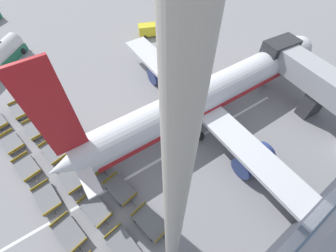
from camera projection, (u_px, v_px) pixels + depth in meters
ground_plane at (162, 47)px, 37.79m from camera, size 500.00×500.00×0.00m
airplane at (205, 97)px, 25.91m from camera, size 31.82×36.35×13.93m
fuel_tanker_primary at (1, 56)px, 33.89m from camera, size 8.50×8.86×3.17m
service_van at (153, 29)px, 39.23m from camera, size 3.81×5.34×1.96m
baggage_dolly_row_near_col_b at (12, 142)px, 25.17m from camera, size 4.00×2.30×0.92m
baggage_dolly_row_near_col_c at (27, 167)px, 23.27m from camera, size 3.99×2.27×0.92m
baggage_dolly_row_near_col_d at (47, 198)px, 21.26m from camera, size 3.96×2.04×0.92m
baggage_dolly_row_near_col_e at (69, 233)px, 19.35m from camera, size 3.99×2.28×0.92m
baggage_dolly_row_mid_a_col_a at (20, 110)px, 28.23m from camera, size 3.95×2.02×0.92m
baggage_dolly_row_mid_a_col_b at (35, 129)px, 26.37m from camera, size 3.95×2.03×0.92m
baggage_dolly_row_mid_a_col_c at (53, 152)px, 24.43m from camera, size 3.99×2.28×0.92m
baggage_dolly_row_mid_a_col_d at (71, 178)px, 22.50m from camera, size 3.95×2.01×0.92m
baggage_dolly_row_mid_a_col_e at (95, 209)px, 20.62m from camera, size 4.00×2.32×0.92m
baggage_dolly_row_mid_a_col_f at (123, 246)px, 18.71m from camera, size 3.97×2.08×0.92m
baggage_dolly_row_mid_b_col_a at (42, 99)px, 29.38m from camera, size 3.99×2.28×0.92m
baggage_dolly_row_mid_b_col_b at (57, 117)px, 27.52m from camera, size 3.99×2.21×0.92m
baggage_dolly_row_mid_b_col_c at (74, 137)px, 25.60m from camera, size 3.99×2.23×0.92m
baggage_dolly_row_mid_b_col_d at (95, 161)px, 23.71m from camera, size 3.98×2.14×0.92m
baggage_dolly_row_mid_b_col_e at (120, 189)px, 21.78m from camera, size 3.99×2.26×0.92m
baggage_dolly_row_mid_b_col_f at (150, 222)px, 19.88m from camera, size 3.99×2.26×0.92m
apron_light_mast at (175, 201)px, 5.29m from camera, size 2.00×0.70×28.97m
stand_guidance_stripe at (164, 157)px, 24.55m from camera, size 2.01×33.58×0.01m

